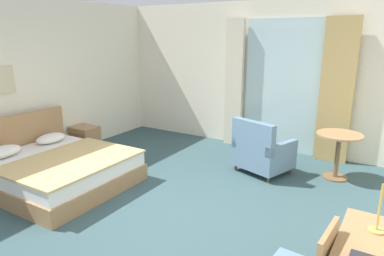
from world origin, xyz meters
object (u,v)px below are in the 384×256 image
bed (55,168)px  round_cafe_table (339,145)px  nightstand (85,139)px  armchair_by_window (262,152)px  framed_picture (2,80)px

bed → round_cafe_table: size_ratio=2.75×
nightstand → armchair_by_window: (3.33, 0.74, 0.11)m
bed → round_cafe_table: bed is taller
bed → framed_picture: framed_picture is taller
bed → framed_picture: 1.67m
nightstand → round_cafe_table: 4.57m
bed → round_cafe_table: bearing=34.6°
bed → round_cafe_table: (3.57, 2.47, 0.28)m
bed → nightstand: (-0.85, 1.33, -0.01)m
armchair_by_window → framed_picture: framed_picture is taller
round_cafe_table → framed_picture: bearing=-152.2°
bed → armchair_by_window: (2.48, 2.07, 0.10)m
nightstand → bed: bearing=-57.4°
bed → armchair_by_window: bed is taller
framed_picture → armchair_by_window: bearing=30.0°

